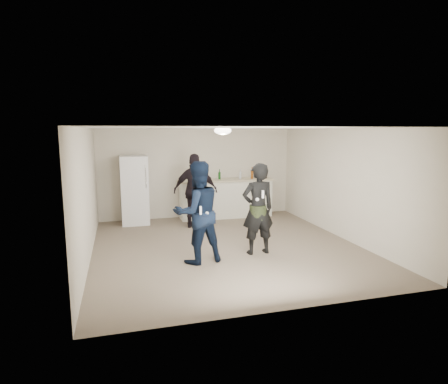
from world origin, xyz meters
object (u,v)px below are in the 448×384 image
object	(u,v)px
man	(197,212)
woman	(258,209)
fridge	(135,190)
spectator	(195,191)
shaker	(203,177)
counter	(226,199)

from	to	relation	value
man	woman	xyz separation A→B (m)	(1.26, 0.17, -0.04)
fridge	spectator	bearing A→B (deg)	-28.78
man	spectator	world-z (taller)	man
woman	man	bearing A→B (deg)	4.39
man	spectator	distance (m)	2.60
spectator	fridge	bearing A→B (deg)	-12.81
man	woman	distance (m)	1.27
shaker	counter	bearing A→B (deg)	0.33
shaker	man	bearing A→B (deg)	-103.91
fridge	spectator	xyz separation A→B (m)	(1.47, -0.81, 0.04)
counter	spectator	distance (m)	1.44
counter	shaker	distance (m)	0.94
woman	counter	bearing A→B (deg)	-97.94
man	spectator	size ratio (longest dim) A/B	1.01
fridge	woman	bearing A→B (deg)	-54.74
fridge	shaker	bearing A→B (deg)	2.04
shaker	man	world-z (taller)	man
counter	man	world-z (taller)	man
fridge	man	bearing A→B (deg)	-73.40
fridge	woman	world-z (taller)	woman
fridge	woman	distance (m)	3.91
fridge	woman	xyz separation A→B (m)	(2.26, -3.20, 0.01)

